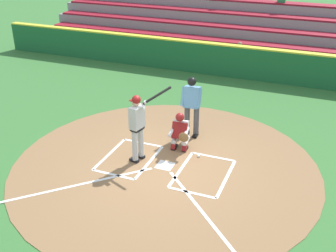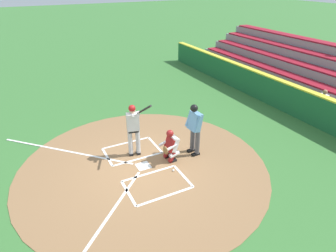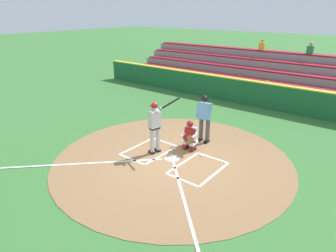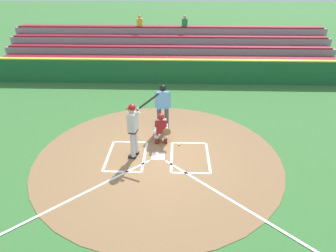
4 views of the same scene
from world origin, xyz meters
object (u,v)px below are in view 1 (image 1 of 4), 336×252
(batter, at_px, (138,123))
(catcher, at_px, (180,131))
(plate_umpire, at_px, (192,103))
(baseball, at_px, (199,156))

(batter, distance_m, catcher, 1.35)
(plate_umpire, bearing_deg, batter, 65.68)
(batter, relative_size, plate_umpire, 1.14)
(catcher, height_order, baseball, catcher)
(batter, relative_size, baseball, 28.76)
(batter, xyz_separation_m, plate_umpire, (-0.83, -1.85, -0.02))
(plate_umpire, bearing_deg, baseball, 118.74)
(catcher, bearing_deg, baseball, 160.63)
(catcher, height_order, plate_umpire, plate_umpire)
(catcher, relative_size, plate_umpire, 0.61)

